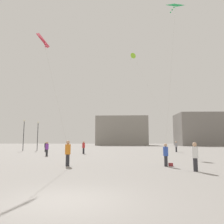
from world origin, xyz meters
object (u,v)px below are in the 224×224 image
person_in_red (84,147)px  person_in_black (45,146)px  kite_emerald_delta (175,9)px  handbag_beside_flyer (171,165)px  person_in_purple (47,148)px  kite_lime_diamond (134,57)px  lamppost_west (24,130)px  person_in_blue (166,154)px  kite_crimson_delta (44,42)px  person_in_orange (68,152)px  lamppost_east (38,131)px  building_centre_hall (213,130)px  person_in_grey (176,146)px  building_left_hall (122,131)px  person_in_white (195,155)px

person_in_red → person_in_black: bearing=-113.8°
person_in_black → kite_emerald_delta: (17.70, -21.80, 10.65)m
kite_emerald_delta → handbag_beside_flyer: size_ratio=33.84×
person_in_purple → kite_lime_diamond: kite_lime_diamond is taller
person_in_purple → lamppost_west: bearing=-60.4°
person_in_blue → kite_crimson_delta: size_ratio=0.19×
kite_crimson_delta → handbag_beside_flyer: 13.20m
person_in_purple → handbag_beside_flyer: bearing=135.7°
person_in_orange → kite_emerald_delta: bearing=114.7°
handbag_beside_flyer → person_in_purple: bearing=141.8°
kite_emerald_delta → lamppost_east: size_ratio=1.95×
person_in_purple → kite_crimson_delta: 14.28m
building_centre_hall → person_in_purple: bearing=-124.2°
kite_crimson_delta → person_in_grey: bearing=57.4°
person_in_orange → handbag_beside_flyer: size_ratio=5.74×
building_left_hall → lamppost_west: building_left_hall is taller
person_in_orange → lamppost_east: size_ratio=0.33×
person_in_blue → person_in_orange: (-7.09, -0.27, 0.12)m
kite_lime_diamond → lamppost_west: kite_lime_diamond is taller
person_in_orange → person_in_white: bearing=103.4°
person_in_red → person_in_purple: bearing=-22.2°
person_in_grey → lamppost_east: (-25.15, 3.37, 2.70)m
person_in_black → building_left_hall: size_ratio=0.07×
person_in_purple → person_in_red: size_ratio=0.96×
person_in_purple → person_in_red: person_in_red is taller
kite_emerald_delta → lamppost_west: kite_emerald_delta is taller
person_in_white → person_in_black: 29.72m
person_in_grey → handbag_beside_flyer: 22.07m
person_in_white → kite_lime_diamond: (-2.96, 21.88, 14.76)m
kite_crimson_delta → kite_emerald_delta: 10.16m
person_in_white → lamppost_west: 34.83m
lamppost_west → person_in_grey: bearing=-3.5°
person_in_orange → kite_crimson_delta: (-1.95, -0.42, 8.36)m
person_in_grey → person_in_red: 15.61m
person_in_orange → kite_crimson_delta: bearing=-49.3°
handbag_beside_flyer → person_in_orange: bearing=-177.1°
kite_lime_diamond → person_in_red: bearing=-151.7°
person_in_orange → lamppost_west: (-14.79, 23.56, 2.77)m
person_in_blue → person_in_red: size_ratio=0.90×
person_in_purple → person_in_black: (-4.24, 10.72, -0.05)m
person_in_blue → kite_lime_diamond: size_ratio=0.11×
kite_lime_diamond → lamppost_east: 22.62m
lamppost_east → person_in_purple: bearing=-63.4°
kite_crimson_delta → building_centre_hall: size_ratio=0.30×
building_left_hall → lamppost_east: bearing=-104.0°
person_in_blue → handbag_beside_flyer: bearing=-77.9°
kite_lime_diamond → building_centre_hall: kite_lime_diamond is taller
person_in_orange → kite_crimson_delta: 8.59m
lamppost_east → person_in_black: bearing=-51.9°
person_in_grey → person_in_black: bearing=49.8°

